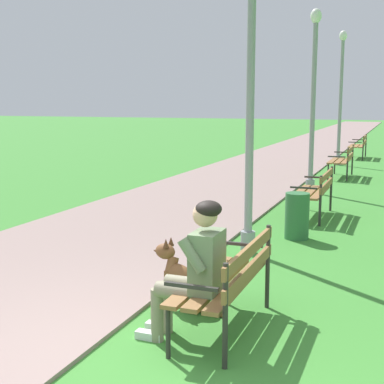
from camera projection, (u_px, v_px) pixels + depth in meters
name	position (u px, v px, depth m)	size (l,w,h in m)	color
ground_plane	(117.00, 371.00, 4.24)	(120.00, 120.00, 0.00)	#3D8433
paved_path	(317.00, 143.00, 27.07)	(3.52, 60.00, 0.04)	gray
park_bench_near	(230.00, 277.00, 4.90)	(0.55, 1.50, 0.85)	olive
park_bench_mid	(316.00, 189.00, 9.77)	(0.55, 1.50, 0.85)	olive
park_bench_far	(343.00, 159.00, 14.90)	(0.55, 1.50, 0.85)	olive
park_bench_furthest	(359.00, 144.00, 19.93)	(0.55, 1.50, 0.85)	olive
person_seated_on_near_bench	(195.00, 266.00, 4.65)	(0.74, 0.49, 1.25)	gray
dog_brown	(185.00, 284.00, 5.47)	(0.83, 0.35, 0.71)	brown
lamp_post_near	(250.00, 93.00, 7.21)	(0.24, 0.24, 4.17)	gray
lamp_post_mid	(313.00, 100.00, 12.20)	(0.24, 0.24, 4.04)	gray
lamp_post_far	(341.00, 97.00, 17.57)	(0.24, 0.24, 4.24)	gray
litter_bin	(297.00, 216.00, 8.27)	(0.36, 0.36, 0.70)	#2D6638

